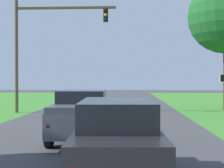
% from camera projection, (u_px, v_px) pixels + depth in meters
% --- Properties ---
extents(ground_plane, '(120.00, 120.00, 0.00)m').
position_uv_depth(ground_plane, '(91.00, 136.00, 14.37)').
color(ground_plane, '#424244').
extents(red_suv_near, '(2.27, 4.56, 1.88)m').
position_uv_depth(red_suv_near, '(117.00, 139.00, 7.96)').
color(red_suv_near, black).
rests_on(red_suv_near, ground_plane).
extents(pickup_truck_lead, '(2.32, 5.46, 1.94)m').
position_uv_depth(pickup_truck_lead, '(83.00, 115.00, 13.35)').
color(pickup_truck_lead, '#4C515B').
rests_on(pickup_truck_lead, ground_plane).
extents(traffic_light, '(7.19, 0.40, 7.99)m').
position_uv_depth(traffic_light, '(41.00, 39.00, 24.13)').
color(traffic_light, brown).
rests_on(traffic_light, ground_plane).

